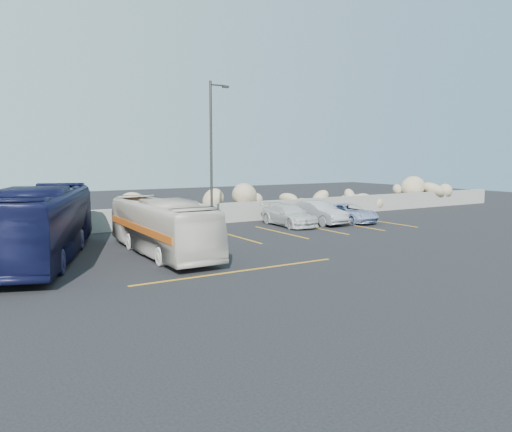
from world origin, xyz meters
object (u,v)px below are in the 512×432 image
car_b (318,213)px  tour_coach (42,224)px  car_c (289,215)px  car_d (348,213)px  lamppost (212,151)px  vintage_bus (161,226)px

car_b → tour_coach: bearing=-172.5°
car_c → tour_coach: bearing=-164.8°
car_c → car_d: bearing=-5.5°
lamppost → vintage_bus: size_ratio=0.97×
vintage_bus → car_b: vintage_bus is taller
car_b → car_d: 2.09m
lamppost → car_d: lamppost is taller
car_b → car_c: (-1.99, 0.22, -0.05)m
car_c → lamppost: bearing=175.0°
car_d → vintage_bus: bearing=-168.0°
car_b → car_d: (2.05, -0.38, -0.11)m
lamppost → car_c: bearing=-7.8°
vintage_bus → lamppost: bearing=46.1°
tour_coach → car_d: (17.83, 2.43, -0.88)m
car_b → car_c: car_b is taller
car_b → lamppost: bearing=170.1°
lamppost → tour_coach: bearing=-158.2°
car_b → vintage_bus: bearing=-163.2°
tour_coach → car_c: 14.14m
lamppost → tour_coach: size_ratio=0.77×
tour_coach → car_d: 18.01m
lamppost → car_d: size_ratio=1.97×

